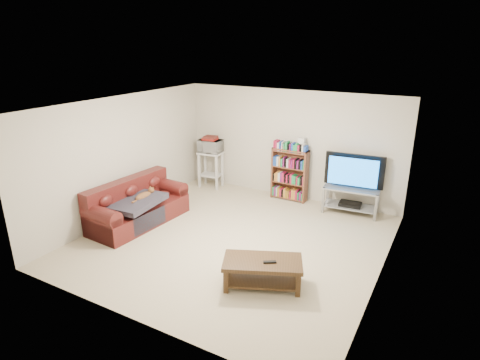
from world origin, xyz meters
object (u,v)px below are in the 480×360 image
Objects in this scene: sofa at (136,208)px; tv_stand at (351,196)px; coffee_table at (262,268)px; bookshelf at (290,174)px.

sofa is 1.79× the size of tv_stand.
coffee_table is 3.25m from tv_stand.
sofa is 3.36m from bookshelf.
coffee_table is 1.11× the size of tv_stand.
bookshelf is at bearing 82.14° from coffee_table.
bookshelf reaches higher than tv_stand.
bookshelf is (-0.95, 3.31, 0.31)m from coffee_table.
bookshelf reaches higher than coffee_table.
tv_stand is at bearing -3.25° from bookshelf.
coffee_table is at bearing -9.47° from sofa.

